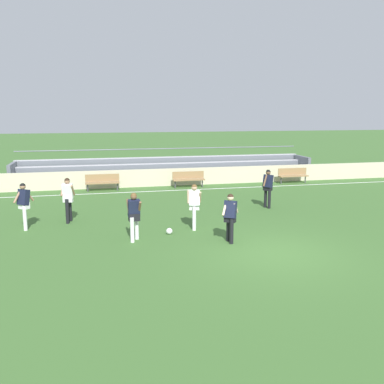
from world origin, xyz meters
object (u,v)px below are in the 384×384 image
player_dark_wide_left (134,213)px  player_white_overlapping (68,196)px  player_dark_challenging (24,202)px  bleacher_stand (168,168)px  player_dark_trailing_run (230,214)px  bench_far_right (102,181)px  bench_far_left (293,174)px  soccer_ball (169,231)px  bench_centre_sideline (189,178)px  player_white_pressing_high (194,203)px  player_dark_dropping_back (268,185)px

player_dark_wide_left → player_white_overlapping: bearing=126.8°
player_dark_challenging → bleacher_stand: bearing=55.7°
bleacher_stand → player_dark_trailing_run: 13.37m
bleacher_stand → bench_far_right: bleacher_stand is taller
bench_far_left → soccer_ball: (-9.06, -8.95, -0.44)m
player_dark_challenging → player_white_overlapping: 1.64m
player_dark_challenging → player_dark_wide_left: bearing=-31.5°
bench_centre_sideline → player_dark_challenging: (-7.64, -7.16, 0.47)m
player_dark_challenging → soccer_ball: bearing=-19.8°
bench_far_left → soccer_ball: bench_far_left is taller
soccer_ball → bench_far_right: bearing=102.9°
player_white_pressing_high → player_dark_dropping_back: bearing=33.8°
bench_far_right → player_white_pressing_high: size_ratio=1.09×
player_dark_dropping_back → bench_far_right: bearing=140.2°
bench_far_right → player_white_overlapping: size_ratio=1.04×
player_dark_dropping_back → soccer_ball: bearing=-147.9°
player_dark_trailing_run → player_white_overlapping: bearing=143.6°
bleacher_stand → player_dark_wide_left: bleacher_stand is taller
bench_centre_sideline → player_dark_challenging: size_ratio=1.06×
player_white_overlapping → soccer_ball: (3.47, -2.49, -0.92)m
player_white_pressing_high → soccer_ball: 1.40m
player_dark_trailing_run → player_dark_wide_left: bearing=163.8°
bench_far_left → player_dark_wide_left: 13.98m
player_dark_trailing_run → player_dark_dropping_back: 5.49m
bleacher_stand → soccer_ball: size_ratio=83.51×
bench_centre_sideline → player_dark_wide_left: size_ratio=1.12×
player_dark_wide_left → bench_far_right: bearing=94.9°
bench_far_right → soccer_ball: bearing=-77.1°
bench_centre_sideline → player_dark_challenging: bearing=-136.8°
player_dark_challenging → player_dark_trailing_run: 7.41m
player_dark_wide_left → player_dark_trailing_run: same height
player_white_overlapping → bench_far_right: bearing=77.6°
bench_centre_sideline → player_dark_challenging: player_dark_challenging is taller
player_dark_trailing_run → soccer_ball: bearing=142.4°
bench_far_left → player_dark_challenging: 15.74m
player_dark_challenging → player_dark_trailing_run: player_dark_challenging is taller
player_white_pressing_high → bench_far_right: bearing=109.8°
player_dark_challenging → player_dark_dropping_back: player_dark_dropping_back is taller
bleacher_stand → player_white_overlapping: 11.00m
soccer_ball → bleacher_stand: bearing=80.4°
player_white_pressing_high → player_dark_trailing_run: bearing=-67.3°
bench_far_left → player_dark_challenging: (-14.01, -7.16, 0.47)m
bleacher_stand → bench_far_right: bearing=-143.1°
player_dark_wide_left → player_white_overlapping: (-2.23, 2.98, 0.08)m
player_dark_trailing_run → player_white_overlapping: (-5.23, 3.85, 0.08)m
player_white_pressing_high → bench_centre_sideline: bearing=78.7°
bench_far_right → player_white_overlapping: 6.63m
soccer_ball → player_white_pressing_high: bearing=24.7°
bleacher_stand → bench_far_right: 5.11m
bench_centre_sideline → player_dark_dropping_back: bearing=-68.8°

